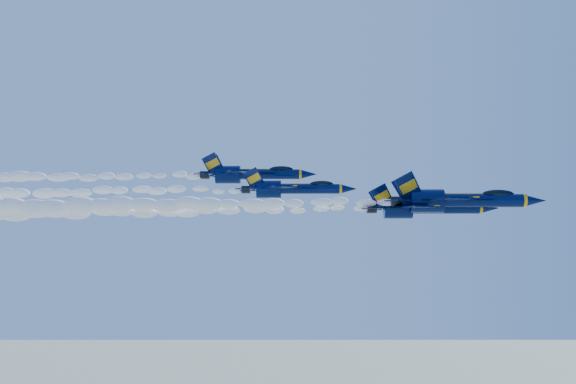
{
  "coord_description": "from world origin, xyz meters",
  "views": [
    {
      "loc": [
        -3.18,
        -92.34,
        147.4
      ],
      "look_at": [
        -5.26,
        -1.08,
        152.67
      ],
      "focal_mm": 45.0,
      "sensor_mm": 36.0,
      "label": 1
    }
  ],
  "objects_px": {
    "jet_lead": "(458,200)",
    "jet_second": "(424,208)",
    "jet_third": "(292,188)",
    "jet_fourth": "(251,174)"
  },
  "relations": [
    {
      "from": "jet_lead",
      "to": "jet_third",
      "type": "xyz_separation_m",
      "value": [
        -19.37,
        9.8,
        1.98
      ]
    },
    {
      "from": "jet_second",
      "to": "jet_lead",
      "type": "bearing_deg",
      "value": -19.7
    },
    {
      "from": "jet_lead",
      "to": "jet_second",
      "type": "relative_size",
      "value": 1.16
    },
    {
      "from": "jet_lead",
      "to": "jet_third",
      "type": "relative_size",
      "value": 1.2
    },
    {
      "from": "jet_lead",
      "to": "jet_third",
      "type": "bearing_deg",
      "value": 153.17
    },
    {
      "from": "jet_lead",
      "to": "jet_fourth",
      "type": "height_order",
      "value": "jet_fourth"
    },
    {
      "from": "jet_second",
      "to": "jet_third",
      "type": "bearing_deg",
      "value": 151.63
    },
    {
      "from": "jet_second",
      "to": "jet_third",
      "type": "xyz_separation_m",
      "value": [
        -15.72,
        8.49,
        2.81
      ]
    },
    {
      "from": "jet_third",
      "to": "jet_fourth",
      "type": "distance_m",
      "value": 11.85
    },
    {
      "from": "jet_fourth",
      "to": "jet_lead",
      "type": "bearing_deg",
      "value": -37.72
    }
  ]
}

